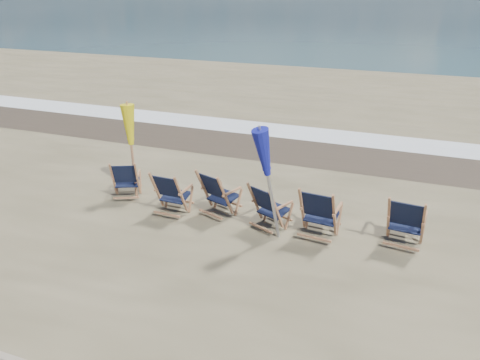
{
  "coord_description": "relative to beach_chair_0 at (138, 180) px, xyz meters",
  "views": [
    {
      "loc": [
        2.83,
        -5.43,
        4.41
      ],
      "look_at": [
        0.0,
        2.2,
        0.9
      ],
      "focal_mm": 35.0,
      "sensor_mm": 36.0,
      "label": 1
    }
  ],
  "objects": [
    {
      "name": "surf_foam",
      "position": [
        2.42,
        5.89,
        -0.45
      ],
      "size": [
        200.0,
        1.4,
        0.01
      ],
      "primitive_type": "cube",
      "color": "silver",
      "rests_on": "ground"
    },
    {
      "name": "wet_sand_strip",
      "position": [
        2.42,
        4.39,
        -0.45
      ],
      "size": [
        200.0,
        2.6,
        0.0
      ],
      "primitive_type": "cube",
      "color": "#42362A",
      "rests_on": "ground"
    },
    {
      "name": "beach_chair_0",
      "position": [
        0.0,
        0.0,
        0.0
      ],
      "size": [
        0.81,
        0.84,
        0.91
      ],
      "primitive_type": null,
      "rotation": [
        0.0,
        0.0,
        3.57
      ],
      "color": "black",
      "rests_on": "ground"
    },
    {
      "name": "beach_chair_1",
      "position": [
        1.29,
        -0.49,
        0.04
      ],
      "size": [
        0.65,
        0.73,
        0.99
      ],
      "primitive_type": null,
      "rotation": [
        0.0,
        0.0,
        3.11
      ],
      "color": "black",
      "rests_on": "ground"
    },
    {
      "name": "beach_chair_2",
      "position": [
        2.13,
        -0.28,
        0.05
      ],
      "size": [
        0.85,
        0.9,
        1.01
      ],
      "primitive_type": null,
      "rotation": [
        0.0,
        0.0,
        2.8
      ],
      "color": "black",
      "rests_on": "ground"
    },
    {
      "name": "beach_chair_3",
      "position": [
        3.22,
        -0.47,
        0.03
      ],
      "size": [
        0.85,
        0.89,
        0.97
      ],
      "primitive_type": null,
      "rotation": [
        0.0,
        0.0,
        2.72
      ],
      "color": "black",
      "rests_on": "ground"
    },
    {
      "name": "beach_chair_4",
      "position": [
        4.27,
        -0.4,
        0.08
      ],
      "size": [
        0.76,
        0.83,
        1.07
      ],
      "primitive_type": null,
      "rotation": [
        0.0,
        0.0,
        3.04
      ],
      "color": "black",
      "rests_on": "ground"
    },
    {
      "name": "beach_chair_5",
      "position": [
        5.74,
        -0.17,
        0.06
      ],
      "size": [
        0.74,
        0.81,
        1.03
      ],
      "primitive_type": null,
      "rotation": [
        0.0,
        0.0,
        3.04
      ],
      "color": "black",
      "rests_on": "ground"
    },
    {
      "name": "umbrella_yellow",
      "position": [
        -0.18,
        0.16,
        1.04
      ],
      "size": [
        0.3,
        0.3,
        2.01
      ],
      "color": "#AA724C",
      "rests_on": "ground"
    },
    {
      "name": "umbrella_blue",
      "position": [
        3.16,
        -0.68,
        1.19
      ],
      "size": [
        0.3,
        0.3,
        2.18
      ],
      "color": "#A5A5AD",
      "rests_on": "ground"
    }
  ]
}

